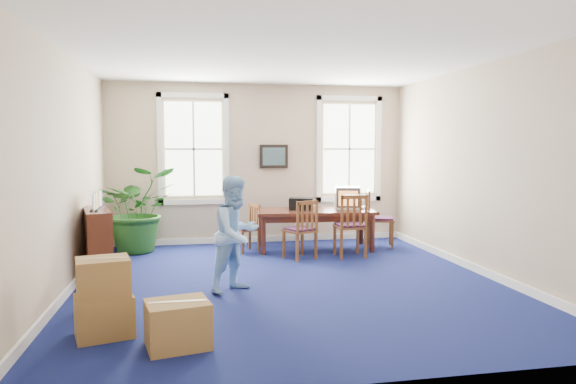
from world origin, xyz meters
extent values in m
plane|color=navy|center=(0.00, 0.00, 0.00)|extent=(6.50, 6.50, 0.00)
plane|color=white|center=(0.00, 0.00, 3.20)|extent=(6.50, 6.50, 0.00)
plane|color=tan|center=(0.00, 3.25, 1.60)|extent=(6.50, 0.00, 6.50)
plane|color=tan|center=(0.00, -3.25, 1.60)|extent=(6.50, 0.00, 6.50)
plane|color=tan|center=(-3.00, 0.00, 1.60)|extent=(0.00, 6.50, 6.50)
plane|color=tan|center=(3.00, 0.00, 1.60)|extent=(0.00, 6.50, 6.50)
cube|color=white|center=(0.00, 3.22, 0.06)|extent=(6.00, 0.04, 0.12)
cube|color=white|center=(-2.97, 0.00, 0.06)|extent=(0.04, 6.50, 0.12)
cube|color=white|center=(2.97, 0.00, 0.06)|extent=(0.04, 6.50, 0.12)
cube|color=white|center=(1.89, 2.27, 0.78)|extent=(0.14, 0.18, 0.04)
cube|color=black|center=(0.68, 2.32, 0.87)|extent=(0.52, 0.41, 0.23)
imported|color=#92C7FB|center=(-0.78, -0.30, 0.78)|extent=(0.96, 0.94, 1.56)
cube|color=#491E13|center=(-2.75, 0.86, 0.47)|extent=(0.61, 1.24, 0.94)
imported|color=#1B4C16|center=(-2.33, 2.66, 0.79)|extent=(1.68, 1.55, 1.58)
camera|label=1|loc=(-1.37, -7.11, 1.94)|focal=32.00mm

